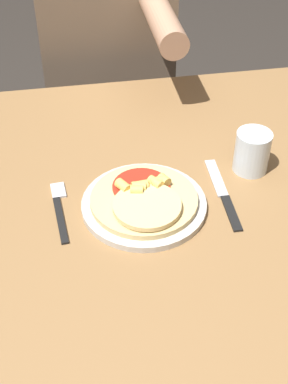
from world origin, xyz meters
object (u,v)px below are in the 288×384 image
object	(u,v)px
plate	(144,205)
drinking_glass	(252,152)
pizza	(145,199)
person_diner	(107,46)
dining_table	(152,238)
knife	(223,195)
fork	(60,207)

from	to	relation	value
plate	drinking_glass	bearing A→B (deg)	18.72
pizza	person_diner	bearing A→B (deg)	89.01
dining_table	knife	size ratio (longest dim) A/B	5.08
plate	pizza	size ratio (longest dim) A/B	1.17
drinking_glass	knife	bearing A→B (deg)	-136.65
plate	knife	world-z (taller)	plate
drinking_glass	plate	bearing A→B (deg)	-161.28
pizza	fork	distance (m)	0.17
plate	dining_table	bearing A→B (deg)	25.43
plate	fork	world-z (taller)	plate
plate	person_diner	bearing A→B (deg)	88.97
fork	person_diner	size ratio (longest dim) A/B	0.14
fork	person_diner	world-z (taller)	person_diner
fork	plate	bearing A→B (deg)	-8.67
pizza	knife	distance (m)	0.17
plate	drinking_glass	world-z (taller)	drinking_glass
fork	person_diner	xyz separation A→B (m)	(0.18, 0.70, -0.00)
knife	pizza	bearing A→B (deg)	-176.22
dining_table	person_diner	xyz separation A→B (m)	(-0.01, 0.72, 0.10)
dining_table	drinking_glass	size ratio (longest dim) A/B	12.33
dining_table	fork	size ratio (longest dim) A/B	6.35
dining_table	person_diner	world-z (taller)	person_diner
pizza	fork	bearing A→B (deg)	170.25
pizza	dining_table	bearing A→B (deg)	33.62
plate	knife	bearing A→B (deg)	2.62
plate	knife	xyz separation A→B (m)	(0.16, 0.01, -0.00)
plate	pizza	world-z (taller)	pizza
dining_table	plate	bearing A→B (deg)	-154.57
fork	pizza	bearing A→B (deg)	-9.75
dining_table	person_diner	size ratio (longest dim) A/B	0.91
person_diner	pizza	bearing A→B (deg)	-90.99
dining_table	plate	distance (m)	0.11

